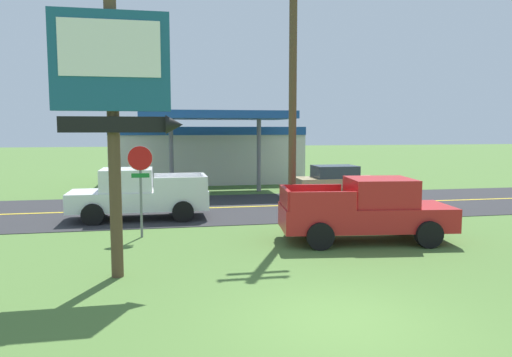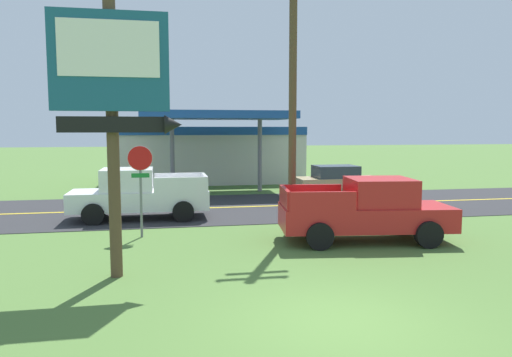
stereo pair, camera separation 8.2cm
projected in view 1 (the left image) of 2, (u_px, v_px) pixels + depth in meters
The scene contains 10 objects.
ground_plane at pixel (341, 322), 8.74m from camera, with size 180.00×180.00×0.00m, color #4C7033.
road_asphalt at pixel (234, 207), 21.43m from camera, with size 140.00×8.00×0.02m, color #2B2B2D.
road_centre_line at pixel (234, 207), 21.43m from camera, with size 126.00×0.20×0.01m, color gold.
motel_sign at pixel (115, 92), 10.87m from camera, with size 2.87×0.54×6.38m.
stop_sign at pixel (140, 175), 15.36m from camera, with size 0.80×0.08×2.95m.
utility_pole at pixel (293, 75), 15.97m from camera, with size 1.70×0.26×9.95m.
gas_station at pixel (206, 152), 31.92m from camera, with size 12.00×11.50×4.40m.
pickup_red_parked_on_lawn at pixel (367, 210), 14.95m from camera, with size 5.40×2.71×1.96m.
pickup_white_on_road at pixel (138, 194), 18.60m from camera, with size 5.20×2.24×1.96m.
car_tan_mid_lane at pixel (337, 182), 24.36m from camera, with size 4.20×2.00×1.64m.
Camera 1 is at (-3.14, -7.97, 3.47)m, focal length 33.96 mm.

